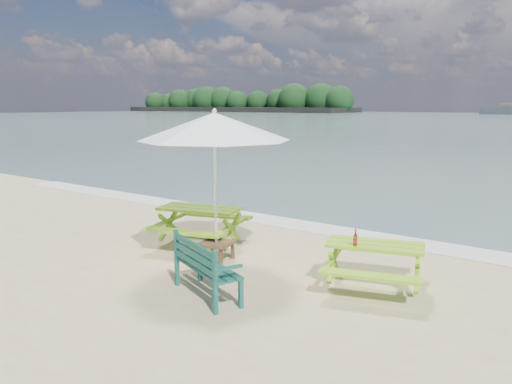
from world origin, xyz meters
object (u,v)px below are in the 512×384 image
Objects in this scene: patio_umbrella at (215,127)px; park_bench at (207,279)px; picnic_table_left at (200,227)px; side_table at (216,251)px; beer_bottle at (355,240)px; picnic_table_right at (374,266)px.

park_bench is at bearing -53.80° from patio_umbrella.
patio_umbrella is (-0.99, 1.35, 2.12)m from park_bench.
picnic_table_left reaches higher than side_table.
park_bench is 2.26m from beer_bottle.
picnic_table_left is 2.30m from patio_umbrella.
park_bench is 2.34× the size of side_table.
side_table is 2.66m from beer_bottle.
picnic_table_right is 2.54m from park_bench.
side_table is at bearing 90.00° from patio_umbrella.
picnic_table_left reaches higher than picnic_table_right.
side_table is at bearing -176.66° from beer_bottle.
side_table is 2.20m from patio_umbrella.
side_table is 2.44× the size of beer_bottle.
patio_umbrella reaches higher than picnic_table_right.
picnic_table_right is at bearing -2.37° from picnic_table_left.
picnic_table_left is at bearing 172.90° from beer_bottle.
picnic_table_right is at bearing 8.88° from patio_umbrella.
patio_umbrella is (-2.79, -0.44, 2.05)m from picnic_table_right.
picnic_table_left is at bearing 134.67° from park_bench.
beer_bottle is at bearing -7.10° from picnic_table_left.
park_bench is 5.72× the size of beer_bottle.
picnic_table_right is 7.71× the size of beer_bottle.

